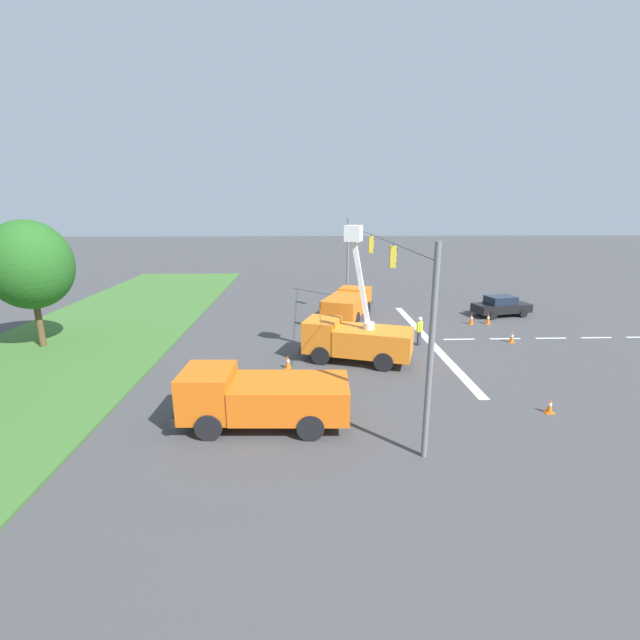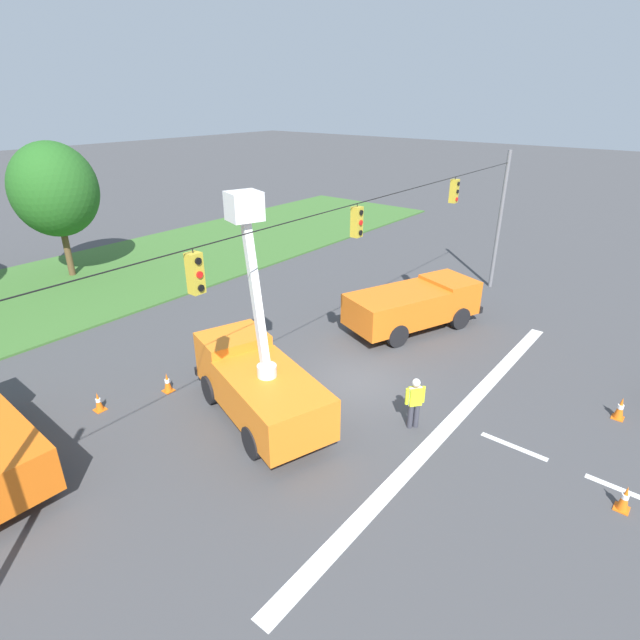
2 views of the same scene
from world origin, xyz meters
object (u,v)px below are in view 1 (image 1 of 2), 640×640
object	(u,v)px
traffic_cone_mid_left	(512,337)
traffic_cone_near_bucket	(288,362)
utility_truck_bucket_lift	(355,336)
traffic_cone_lane_edge_b	(354,301)
utility_truck_support_near	(348,303)
road_worker	(420,329)
traffic_cone_lane_edge_a	(269,379)
utility_truck_support_far	(260,396)
traffic_cone_foreground_left	(488,319)
sedan_black	(501,306)
traffic_cone_foreground_right	(550,406)
traffic_cone_mid_right	(471,319)
tree_centre	(29,265)

from	to	relation	value
traffic_cone_mid_left	traffic_cone_near_bucket	xyz separation A→B (m)	(-3.91, 13.78, -0.00)
utility_truck_bucket_lift	traffic_cone_lane_edge_b	world-z (taller)	utility_truck_bucket_lift
utility_truck_support_near	road_worker	size ratio (longest dim) A/B	3.78
traffic_cone_mid_left	traffic_cone_lane_edge_a	xyz separation A→B (m)	(-6.07, 14.59, -0.03)
utility_truck_support_far	traffic_cone_foreground_left	xyz separation A→B (m)	(14.21, -14.96, -0.80)
utility_truck_support_far	road_worker	bearing A→B (deg)	-42.26
sedan_black	traffic_cone_foreground_right	size ratio (longest dim) A/B	7.16
utility_truck_support_near	traffic_cone_near_bucket	distance (m)	11.05
traffic_cone_mid_right	traffic_cone_near_bucket	world-z (taller)	traffic_cone_mid_right
traffic_cone_mid_left	traffic_cone_lane_edge_b	xyz separation A→B (m)	(10.90, 8.61, -0.05)
utility_truck_support_near	traffic_cone_mid_right	world-z (taller)	utility_truck_support_near
traffic_cone_near_bucket	traffic_cone_foreground_left	bearing A→B (deg)	-59.67
traffic_cone_foreground_left	utility_truck_support_far	bearing A→B (deg)	133.52
utility_truck_bucket_lift	traffic_cone_mid_right	xyz separation A→B (m)	(7.28, -9.27, -1.01)
utility_truck_support_far	traffic_cone_foreground_right	distance (m)	11.76
utility_truck_support_near	utility_truck_support_far	size ratio (longest dim) A/B	1.02
utility_truck_support_far	traffic_cone_foreground_left	size ratio (longest dim) A/B	8.22
traffic_cone_foreground_left	traffic_cone_foreground_right	world-z (taller)	traffic_cone_foreground_left
utility_truck_support_near	traffic_cone_lane_edge_b	size ratio (longest dim) A/B	10.16
road_worker	traffic_cone_mid_right	distance (m)	6.87
traffic_cone_lane_edge_a	traffic_cone_lane_edge_b	bearing A→B (deg)	-19.39
traffic_cone_foreground_right	traffic_cone_near_bucket	world-z (taller)	traffic_cone_near_bucket
traffic_cone_near_bucket	traffic_cone_lane_edge_b	xyz separation A→B (m)	(14.81, -5.17, -0.04)
tree_centre	utility_truck_bucket_lift	xyz separation A→B (m)	(-3.00, -18.43, -3.56)
traffic_cone_mid_left	sedan_black	bearing A→B (deg)	-19.13
road_worker	traffic_cone_near_bucket	world-z (taller)	road_worker
traffic_cone_foreground_right	traffic_cone_near_bucket	xyz separation A→B (m)	(5.40, 10.89, 0.05)
sedan_black	traffic_cone_foreground_right	xyz separation A→B (m)	(-15.97, 5.20, -0.48)
traffic_cone_mid_left	utility_truck_bucket_lift	bearing A→B (deg)	106.08
sedan_black	traffic_cone_lane_edge_a	distance (m)	21.16
utility_truck_support_near	road_worker	bearing A→B (deg)	-150.69
tree_centre	traffic_cone_mid_left	world-z (taller)	tree_centre
road_worker	traffic_cone_mid_right	size ratio (longest dim) A/B	2.24
sedan_black	traffic_cone_lane_edge_a	bearing A→B (deg)	127.01
utility_truck_support_near	traffic_cone_foreground_left	distance (m)	10.17
sedan_black	traffic_cone_near_bucket	distance (m)	19.26
utility_truck_bucket_lift	traffic_cone_lane_edge_b	xyz separation A→B (m)	(13.82, -1.54, -1.09)
traffic_cone_mid_left	traffic_cone_lane_edge_a	bearing A→B (deg)	112.61
road_worker	traffic_cone_mid_right	world-z (taller)	road_worker
road_worker	utility_truck_bucket_lift	bearing A→B (deg)	121.96
tree_centre	road_worker	distance (m)	23.01
tree_centre	utility_truck_support_near	world-z (taller)	tree_centre
traffic_cone_near_bucket	traffic_cone_mid_left	bearing A→B (deg)	-74.16
traffic_cone_near_bucket	traffic_cone_lane_edge_a	world-z (taller)	traffic_cone_near_bucket
traffic_cone_foreground_left	traffic_cone_lane_edge_b	bearing A→B (deg)	53.91
utility_truck_support_far	traffic_cone_near_bucket	bearing A→B (deg)	-7.90
road_worker	traffic_cone_near_bucket	bearing A→B (deg)	114.75
utility_truck_support_far	traffic_cone_foreground_left	distance (m)	20.65
road_worker	utility_truck_support_far	bearing A→B (deg)	137.74
road_worker	traffic_cone_mid_left	bearing A→B (deg)	-87.27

